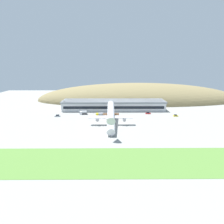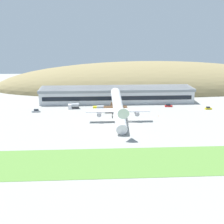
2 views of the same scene
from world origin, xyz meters
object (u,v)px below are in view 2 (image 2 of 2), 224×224
service_car_2 (208,108)px  cargo_airplane (118,109)px  terminal_building (117,94)px  fuel_truck (74,106)px  traffic_cone_0 (158,116)px  box_truck (99,108)px  service_car_0 (36,111)px  service_car_1 (169,106)px

service_car_2 → cargo_airplane: bearing=-158.1°
terminal_building → fuel_truck: terminal_building is taller
cargo_airplane → traffic_cone_0: 25.22m
traffic_cone_0 → terminal_building: bearing=118.5°
service_car_2 → box_truck: box_truck is taller
service_car_2 → fuel_truck: bearing=175.3°
service_car_0 → fuel_truck: bearing=17.4°
service_car_0 → service_car_2: service_car_0 is taller
service_car_1 → fuel_truck: fuel_truck is taller
box_truck → traffic_cone_0: 34.62m
terminal_building → service_car_0: bearing=-153.6°
fuel_truck → traffic_cone_0: fuel_truck is taller
cargo_airplane → box_truck: size_ratio=8.23×
service_car_1 → box_truck: size_ratio=0.70×
service_car_0 → traffic_cone_0: 68.81m
service_car_1 → service_car_2: (21.86, -7.61, -0.03)m
service_car_2 → service_car_0: bearing=-179.9°
service_car_2 → box_truck: (-64.29, 0.40, 0.92)m
service_car_2 → fuel_truck: size_ratio=0.59×
cargo_airplane → traffic_cone_0: bearing=21.9°
fuel_truck → cargo_airplane: bearing=-49.9°
cargo_airplane → terminal_building: bearing=86.6°
service_car_0 → service_car_2: bearing=0.1°
cargo_airplane → box_truck: 24.94m
fuel_truck → traffic_cone_0: bearing=-22.7°
cargo_airplane → traffic_cone_0: size_ratio=92.76×
terminal_building → cargo_airplane: bearing=-93.4°
service_car_1 → box_truck: (-42.43, -7.20, 0.90)m
box_truck → cargo_airplane: bearing=-67.5°
terminal_building → cargo_airplane: cargo_airplane is taller
service_car_1 → cargo_airplane: bearing=-138.1°
service_car_0 → service_car_1: bearing=5.6°
fuel_truck → service_car_1: bearing=1.2°
service_car_1 → traffic_cone_0: service_car_1 is taller
service_car_1 → box_truck: box_truck is taller
traffic_cone_0 → service_car_0: bearing=169.2°
terminal_building → service_car_1: 34.64m
cargo_airplane → service_car_0: bearing=154.0°
box_truck → traffic_cone_0: size_ratio=11.27×
fuel_truck → service_car_0: bearing=-162.6°
service_car_2 → terminal_building: bearing=155.7°
service_car_0 → traffic_cone_0: size_ratio=8.02×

